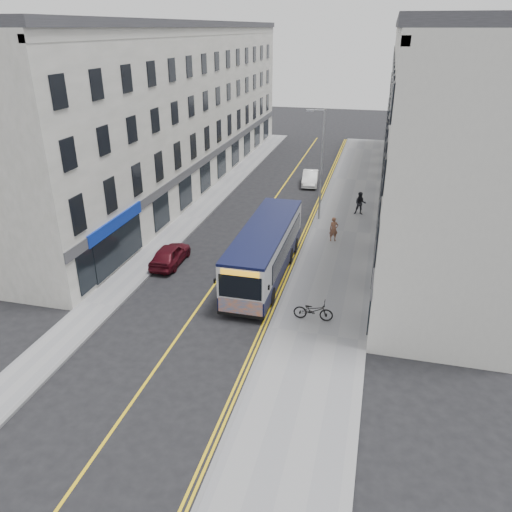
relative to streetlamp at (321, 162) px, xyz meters
The scene contains 17 objects.
ground 15.25m from the streetlamp, 106.58° to the right, with size 140.00×140.00×0.00m, color black.
pavement_east 5.20m from the streetlamp, 43.87° to the right, with size 4.50×64.00×0.12m, color gray.
pavement_west 10.33m from the streetlamp, 167.70° to the right, with size 2.00×64.00×0.12m, color gray.
kerb_east 4.76m from the streetlamp, 94.85° to the right, with size 0.18×64.00×0.13m, color slate.
kerb_west 9.45m from the streetlamp, 166.24° to the right, with size 0.18×64.00×0.13m, color slate.
road_centre_line 6.37m from the streetlamp, 154.37° to the right, with size 0.12×64.00×0.01m, color yellow.
road_dbl_yellow_inner 4.85m from the streetlamp, 107.21° to the right, with size 0.10×64.00×0.01m, color yellow.
road_dbl_yellow_outer 4.83m from the streetlamp, 101.85° to the right, with size 0.10×64.00×0.01m, color yellow.
terrace_east 10.35m from the streetlamp, 43.68° to the left, with size 6.00×46.00×13.00m, color silver.
terrace_west 15.06m from the streetlamp, 152.01° to the left, with size 6.00×46.00×13.00m, color silver.
streetlamp is the anchor object (origin of this frame).
city_bus 10.31m from the streetlamp, 99.89° to the right, with size 2.41×10.29×2.99m.
bicycle 14.60m from the streetlamp, 83.15° to the right, with size 0.67×1.91×1.00m, color black.
pedestrian_near 5.44m from the streetlamp, 68.27° to the right, with size 0.59×0.39×1.62m, color brown.
pedestrian_far 4.81m from the streetlamp, 30.30° to the left, with size 0.84×0.65×1.73m, color black.
car_white 9.87m from the streetlamp, 102.17° to the left, with size 1.33×3.80×1.25m, color white.
car_maroon 12.85m from the streetlamp, 128.01° to the right, with size 1.50×3.72×1.27m, color #470B15.
Camera 1 is at (8.25, -20.74, 13.02)m, focal length 35.00 mm.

